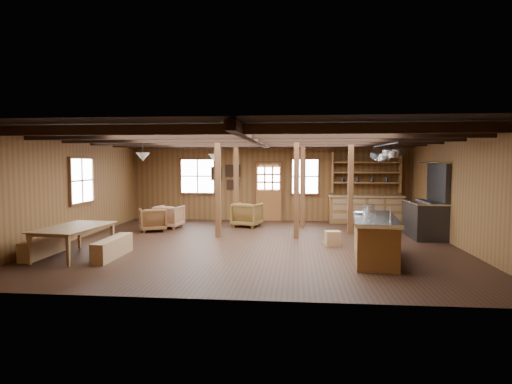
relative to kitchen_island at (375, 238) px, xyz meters
The scene contains 22 objects.
room 3.22m from the kitchen_island, 150.80° to the left, with size 10.04×9.04×2.84m.
ceiling_joists 3.87m from the kitchen_island, 148.01° to the left, with size 9.80×8.82×0.18m.
timber_posts 4.30m from the kitchen_island, 121.24° to the left, with size 3.95×2.35×2.80m.
back_door 6.55m from the kitchen_island, 114.35° to the left, with size 1.02×0.08×2.15m.
window_back_left 8.06m from the kitchen_island, 131.59° to the left, with size 1.32×0.06×1.32m.
window_back_right 6.23m from the kitchen_island, 103.17° to the left, with size 1.02×0.06×1.32m.
window_left 7.99m from the kitchen_island, 165.31° to the left, with size 0.14×1.24×1.32m.
notice_boards 7.38m from the kitchen_island, 125.12° to the left, with size 1.08×0.03×0.90m.
back_counter 5.75m from the kitchen_island, 82.97° to the left, with size 2.55×0.60×2.45m.
pendant_lamps 5.82m from the kitchen_island, 153.12° to the left, with size 1.86×2.36×0.66m.
pot_rack 2.55m from the kitchen_island, 72.96° to the left, with size 0.43×3.00×0.43m.
kitchen_island is the anchor object (origin of this frame).
step_stool 1.68m from the kitchen_island, 117.75° to the left, with size 0.42×0.30×0.37m, color olive.
commercial_range 3.53m from the kitchen_island, 56.44° to the left, with size 0.88×1.72×2.12m.
dining_table 6.61m from the kitchen_island, behind, with size 1.93×1.08×0.68m, color brown.
bench_wall 7.36m from the kitchen_island, behind, with size 0.28×1.52×0.42m, color olive.
bench_aisle 5.76m from the kitchen_island, behind, with size 0.30×1.58×0.43m, color olive.
armchair_a 6.90m from the kitchen_island, 151.67° to the left, with size 0.76×0.78×0.71m, color brown.
armchair_b 5.57m from the kitchen_island, 126.40° to the left, with size 0.84×0.86×0.79m, color brown.
armchair_c 7.00m from the kitchen_island, 145.54° to the left, with size 0.78×0.80×0.73m, color #986645.
counter_pot 1.02m from the kitchen_island, 90.38° to the left, with size 0.28×0.28×0.17m, color silver.
bowl 0.68m from the kitchen_island, 129.84° to the left, with size 0.25×0.25×0.06m, color silver.
Camera 1 is at (1.01, -10.86, 2.11)m, focal length 30.00 mm.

